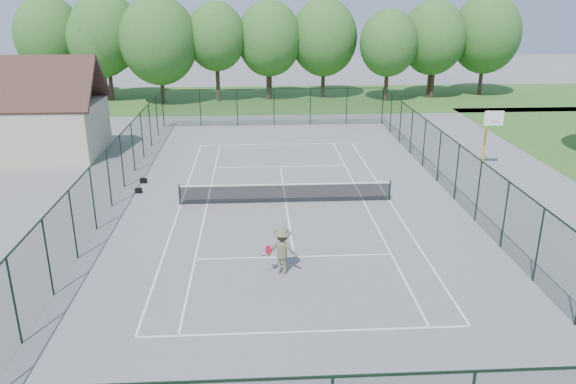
% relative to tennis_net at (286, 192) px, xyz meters
% --- Properties ---
extents(ground, '(140.00, 140.00, 0.00)m').
position_rel_tennis_net_xyz_m(ground, '(0.00, 0.00, -0.58)').
color(ground, gray).
rests_on(ground, ground).
extents(grass_far, '(80.00, 16.00, 0.01)m').
position_rel_tennis_net_xyz_m(grass_far, '(0.00, 30.00, -0.57)').
color(grass_far, '#3E7129').
rests_on(grass_far, ground).
extents(court_lines, '(11.05, 23.85, 0.01)m').
position_rel_tennis_net_xyz_m(court_lines, '(0.00, 0.00, -0.57)').
color(court_lines, white).
rests_on(court_lines, ground).
extents(tennis_net, '(11.08, 0.08, 1.10)m').
position_rel_tennis_net_xyz_m(tennis_net, '(0.00, 0.00, 0.00)').
color(tennis_net, black).
rests_on(tennis_net, ground).
extents(fence_enclosure, '(18.05, 36.05, 3.02)m').
position_rel_tennis_net_xyz_m(fence_enclosure, '(0.00, 0.00, 0.98)').
color(fence_enclosure, '#18331F').
rests_on(fence_enclosure, ground).
extents(utility_building, '(8.60, 6.27, 6.63)m').
position_rel_tennis_net_xyz_m(utility_building, '(-16.00, 10.00, 2.54)').
color(utility_building, beige).
rests_on(utility_building, ground).
extents(tree_line_far, '(39.40, 6.40, 9.70)m').
position_rel_tennis_net_xyz_m(tree_line_far, '(0.00, 30.00, 5.42)').
color(tree_line_far, '#402A20').
rests_on(tree_line_far, ground).
extents(basketball_goal, '(1.20, 1.43, 3.65)m').
position_rel_tennis_net_xyz_m(basketball_goal, '(12.92, 5.60, 1.99)').
color(basketball_goal, gold).
rests_on(basketball_goal, ground).
extents(sports_bag_a, '(0.37, 0.24, 0.28)m').
position_rel_tennis_net_xyz_m(sports_bag_a, '(-8.01, 1.92, -0.44)').
color(sports_bag_a, black).
rests_on(sports_bag_a, ground).
extents(sports_bag_b, '(0.40, 0.29, 0.28)m').
position_rel_tennis_net_xyz_m(sports_bag_b, '(-8.05, 3.65, -0.44)').
color(sports_bag_b, black).
rests_on(sports_bag_b, ground).
extents(tennis_player, '(2.17, 1.02, 1.93)m').
position_rel_tennis_net_xyz_m(tennis_player, '(-0.55, -7.76, 0.39)').
color(tennis_player, '#5E6446').
rests_on(tennis_player, ground).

